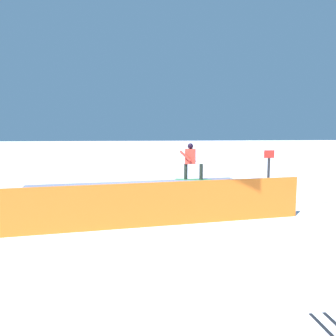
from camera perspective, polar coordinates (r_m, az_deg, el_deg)
The scene contains 5 objects.
ground_plane at distance 12.40m, azimuth -5.64°, elevation -4.97°, with size 120.00×120.00×0.00m, color white.
grind_box at distance 12.35m, azimuth -5.65°, elevation -3.83°, with size 7.82×1.58×0.56m.
snowboarder at distance 12.73m, azimuth 4.05°, elevation 1.40°, with size 1.43×0.62×1.43m.
safety_fence at distance 8.42m, azimuth -5.33°, elevation -6.55°, with size 9.24×0.06×1.16m, color orange.
trail_marker at distance 13.24m, azimuth 17.16°, elevation -0.43°, with size 0.40×0.10×1.72m.
Camera 1 is at (0.13, 12.14, 2.51)m, focal length 34.92 mm.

